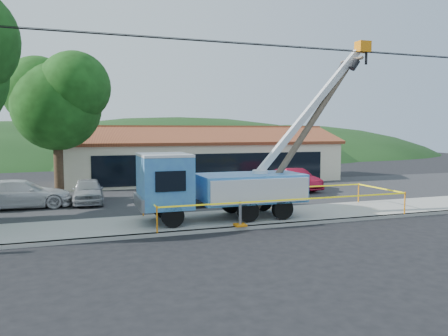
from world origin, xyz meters
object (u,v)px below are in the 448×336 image
leaning_pole (312,121)px  car_silver (88,205)px  car_white (21,210)px  car_red (295,191)px  utility_truck (218,184)px

leaning_pole → car_silver: 13.49m
leaning_pole → car_white: (-14.06, 6.36, -4.74)m
leaning_pole → car_red: (3.37, 8.00, -4.74)m
leaning_pole → car_silver: leaning_pole is taller
car_silver → utility_truck: bearing=-49.0°
utility_truck → car_white: 11.27m
utility_truck → car_silver: (-5.61, 6.93, -1.81)m
utility_truck → car_white: size_ratio=2.21×
leaning_pole → car_white: size_ratio=1.61×
leaning_pole → car_silver: bearing=146.9°
car_silver → car_red: bearing=6.5°
car_silver → car_red: car_red is taller
utility_truck → leaning_pole: bearing=0.5°
utility_truck → leaning_pole: 5.77m
car_red → car_white: bearing=176.9°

